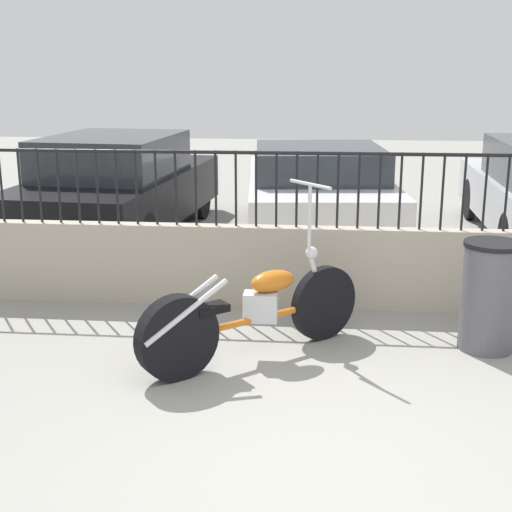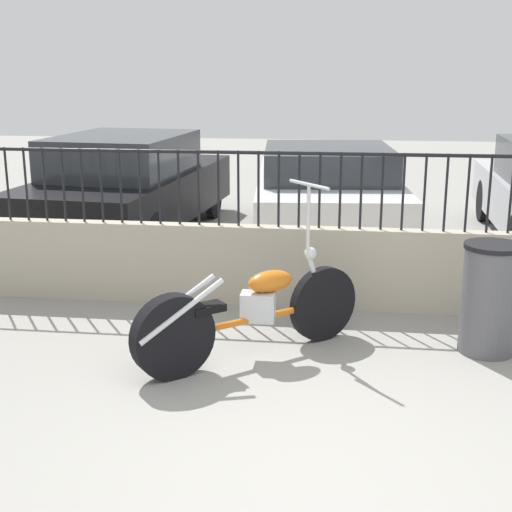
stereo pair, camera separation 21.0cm
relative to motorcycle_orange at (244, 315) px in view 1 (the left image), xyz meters
name	(u,v)px [view 1 (the left image)]	position (x,y,z in m)	size (l,w,h in m)	color
ground_plane	(325,467)	(0.67, -1.58, -0.39)	(40.00, 40.00, 0.00)	gray
low_wall	(326,268)	(0.67, 1.42, 0.02)	(9.95, 0.18, 0.82)	#B2A893
fence_railing	(328,176)	(0.67, 1.42, 0.93)	(9.95, 0.04, 0.74)	black
motorcycle_orange	(244,315)	(0.00, 0.00, 0.00)	(1.71, 1.46, 1.43)	black
trash_bin	(489,296)	(2.04, 0.44, 0.08)	(0.49, 0.49, 0.94)	#56565B
car_black	(119,187)	(-2.22, 4.23, 0.33)	(2.16, 4.59, 1.45)	black
car_white	(317,190)	(0.55, 4.51, 0.27)	(2.26, 4.38, 1.29)	black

